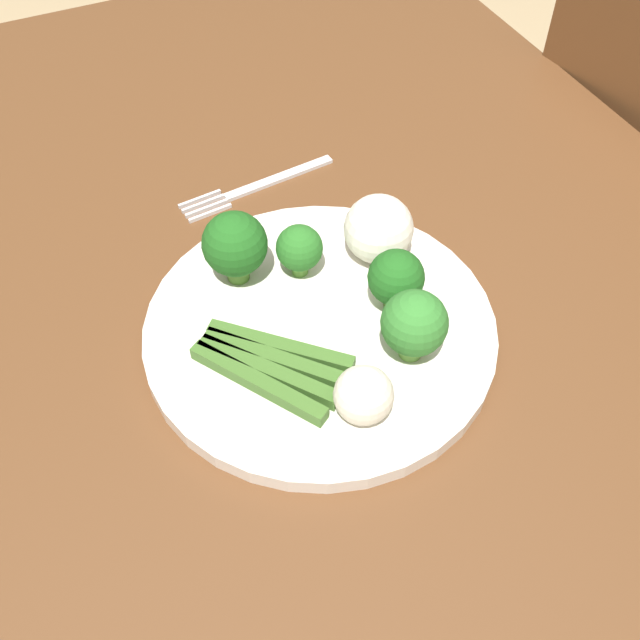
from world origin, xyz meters
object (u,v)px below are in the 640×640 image
object	(u,v)px
asparagus_bundle	(270,365)
broccoli_near_center	(235,245)
broccoli_right	(299,249)
cauliflower_front	(379,229)
cauliflower_left	(364,395)
broccoli_back	(396,278)
dining_table	(367,446)
fork	(257,186)
broccoli_front_left	(417,328)
plate	(320,330)

from	to	relation	value
asparagus_bundle	broccoli_near_center	bearing A→B (deg)	132.80
broccoli_right	cauliflower_front	size ratio (longest dim) A/B	0.81
broccoli_near_center	cauliflower_front	world-z (taller)	broccoli_near_center
cauliflower_left	broccoli_back	bearing A→B (deg)	-40.35
dining_table	fork	world-z (taller)	fork
broccoli_front_left	broccoli_near_center	xyz separation A→B (m)	(0.14, 0.09, 0.00)
plate	asparagus_bundle	bearing A→B (deg)	115.42
cauliflower_front	fork	distance (m)	0.16
dining_table	plate	world-z (taller)	plate
plate	cauliflower_left	xyz separation A→B (m)	(-0.09, 0.01, 0.03)
broccoli_front_left	cauliflower_front	xyz separation A→B (m)	(0.11, -0.03, -0.01)
broccoli_right	cauliflower_left	xyz separation A→B (m)	(-0.15, 0.02, -0.01)
plate	fork	size ratio (longest dim) A/B	1.75
dining_table	plate	xyz separation A→B (m)	(0.06, 0.02, 0.11)
fork	broccoli_back	bearing A→B (deg)	95.57
plate	cauliflower_left	world-z (taller)	cauliflower_left
cauliflower_front	broccoli_near_center	bearing A→B (deg)	78.40
plate	broccoli_front_left	bearing A→B (deg)	-139.83
dining_table	broccoli_near_center	distance (m)	0.22
broccoli_right	broccoli_back	distance (m)	0.09
broccoli_near_center	cauliflower_front	distance (m)	0.12
asparagus_bundle	broccoli_front_left	xyz separation A→B (m)	(-0.04, -0.11, 0.03)
dining_table	cauliflower_front	distance (m)	0.20
broccoli_right	broccoli_back	bearing A→B (deg)	-140.89
dining_table	broccoli_right	world-z (taller)	broccoli_right
cauliflower_left	fork	bearing A→B (deg)	-5.76
asparagus_bundle	broccoli_back	xyz separation A→B (m)	(0.02, -0.12, 0.03)
broccoli_right	broccoli_front_left	xyz separation A→B (m)	(-0.12, -0.04, 0.01)
plate	asparagus_bundle	size ratio (longest dim) A/B	2.35
dining_table	broccoli_front_left	distance (m)	0.16
dining_table	broccoli_right	bearing A→B (deg)	5.34
broccoli_back	broccoli_right	bearing A→B (deg)	39.11
plate	fork	bearing A→B (deg)	-6.33
broccoli_front_left	fork	distance (m)	0.27
plate	broccoli_near_center	distance (m)	0.10
asparagus_bundle	broccoli_near_center	size ratio (longest dim) A/B	1.83
plate	broccoli_right	world-z (taller)	broccoli_right
broccoli_back	broccoli_front_left	bearing A→B (deg)	167.57
broccoli_near_center	cauliflower_left	world-z (taller)	broccoli_near_center
plate	broccoli_near_center	size ratio (longest dim) A/B	4.29
asparagus_bundle	broccoli_near_center	world-z (taller)	broccoli_near_center
cauliflower_left	broccoli_near_center	bearing A→B (deg)	11.66
broccoli_back	broccoli_near_center	distance (m)	0.14
dining_table	broccoli_back	distance (m)	0.17
cauliflower_front	cauliflower_left	xyz separation A→B (m)	(-0.14, 0.09, -0.01)
broccoli_front_left	broccoli_right	bearing A→B (deg)	19.40
broccoli_near_center	cauliflower_left	size ratio (longest dim) A/B	1.51
broccoli_right	dining_table	bearing A→B (deg)	-174.66
dining_table	asparagus_bundle	distance (m)	0.15
asparagus_bundle	broccoli_right	world-z (taller)	broccoli_right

